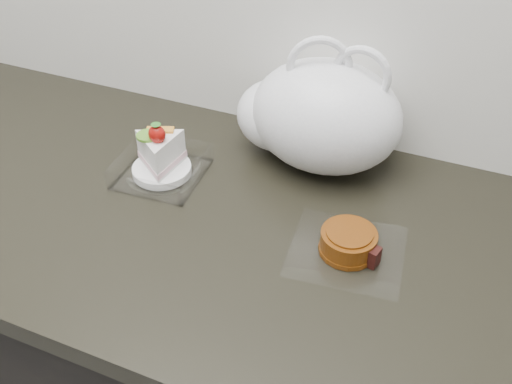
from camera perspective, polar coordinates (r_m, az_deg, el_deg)
counter at (r=1.35m, az=-7.64°, el=-15.38°), size 2.04×0.64×0.90m
cake_tray at (r=1.06m, az=-9.50°, el=3.08°), size 0.16×0.16×0.12m
mooncake_wrap at (r=0.91m, az=9.28°, el=-5.16°), size 0.19×0.18×0.04m
plastic_bag at (r=1.05m, az=6.03°, el=7.62°), size 0.33×0.25×0.26m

